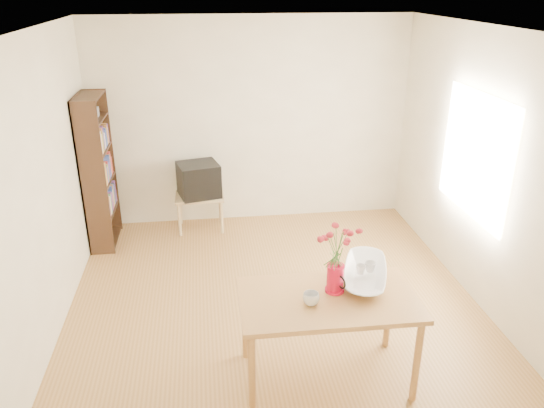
{
  "coord_description": "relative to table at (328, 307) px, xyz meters",
  "views": [
    {
      "loc": [
        -0.61,
        -4.29,
        2.96
      ],
      "look_at": [
        0.0,
        0.3,
        1.0
      ],
      "focal_mm": 35.0,
      "sensor_mm": 36.0,
      "label": 1
    }
  ],
  "objects": [
    {
      "name": "teacup_b",
      "position": [
        0.4,
        0.26,
        0.28
      ],
      "size": [
        0.09,
        0.09,
        0.07
      ],
      "primitive_type": "imported",
      "rotation": [
        0.0,
        0.0,
        1.35
      ],
      "color": "white",
      "rests_on": "bowl"
    },
    {
      "name": "flowers",
      "position": [
        0.07,
        0.08,
        0.49
      ],
      "size": [
        0.26,
        0.26,
        0.37
      ],
      "primitive_type": null,
      "color": "#BD2C3E",
      "rests_on": "pitcher"
    },
    {
      "name": "bookshelf",
      "position": [
        -2.11,
        2.72,
        0.18
      ],
      "size": [
        0.28,
        0.7,
        1.8
      ],
      "color": "black",
      "rests_on": "ground"
    },
    {
      "name": "tv_stand",
      "position": [
        -0.96,
        2.94,
        -0.28
      ],
      "size": [
        0.6,
        0.45,
        0.46
      ],
      "color": "tan",
      "rests_on": "ground"
    },
    {
      "name": "bowl",
      "position": [
        0.36,
        0.24,
        0.32
      ],
      "size": [
        0.63,
        0.63,
        0.47
      ],
      "primitive_type": "imported",
      "rotation": [
        0.0,
        0.0,
        -0.32
      ],
      "color": "white",
      "rests_on": "table"
    },
    {
      "name": "teacup_a",
      "position": [
        0.32,
        0.24,
        0.27
      ],
      "size": [
        0.1,
        0.1,
        0.06
      ],
      "primitive_type": "imported",
      "rotation": [
        0.0,
        0.0,
        0.83
      ],
      "color": "white",
      "rests_on": "bowl"
    },
    {
      "name": "table",
      "position": [
        0.0,
        0.0,
        0.0
      ],
      "size": [
        1.36,
        0.79,
        0.75
      ],
      "rotation": [
        0.0,
        0.0,
        -0.01
      ],
      "color": "#A36F38",
      "rests_on": "ground"
    },
    {
      "name": "television",
      "position": [
        -0.96,
        2.95,
        0.01
      ],
      "size": [
        0.57,
        0.54,
        0.42
      ],
      "rotation": [
        0.0,
        0.0,
        0.24
      ],
      "color": "black",
      "rests_on": "tv_stand"
    },
    {
      "name": "pitcher",
      "position": [
        0.07,
        0.08,
        0.19
      ],
      "size": [
        0.15,
        0.22,
        0.23
      ],
      "rotation": [
        0.0,
        0.0,
        0.38
      ],
      "color": "red",
      "rests_on": "table"
    },
    {
      "name": "room",
      "position": [
        -0.23,
        0.97,
        0.64
      ],
      "size": [
        4.5,
        4.5,
        4.5
      ],
      "color": "olive",
      "rests_on": "ground"
    },
    {
      "name": "mug",
      "position": [
        -0.15,
        -0.07,
        0.13
      ],
      "size": [
        0.14,
        0.14,
        0.1
      ],
      "primitive_type": "imported",
      "rotation": [
        0.0,
        0.0,
        3.25
      ],
      "color": "white",
      "rests_on": "table"
    }
  ]
}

